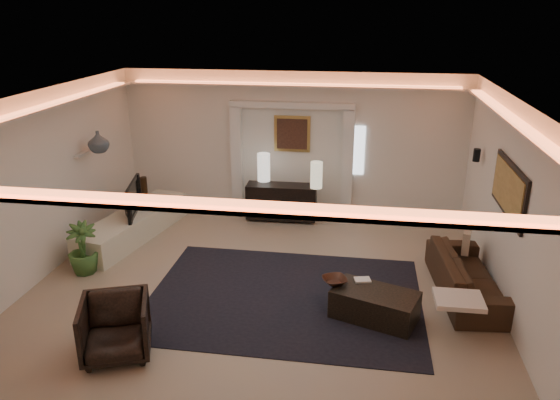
# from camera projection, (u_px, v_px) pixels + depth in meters

# --- Properties ---
(floor) EXTENTS (7.00, 7.00, 0.00)m
(floor) POSITION_uv_depth(u_px,v_px,m) (261.00, 289.00, 8.20)
(floor) COLOR gray
(floor) RESTS_ON ground
(ceiling) EXTENTS (7.00, 7.00, 0.00)m
(ceiling) POSITION_uv_depth(u_px,v_px,m) (259.00, 100.00, 7.22)
(ceiling) COLOR white
(ceiling) RESTS_ON ground
(wall_back) EXTENTS (7.00, 0.00, 7.00)m
(wall_back) POSITION_uv_depth(u_px,v_px,m) (292.00, 143.00, 10.96)
(wall_back) COLOR silver
(wall_back) RESTS_ON ground
(wall_front) EXTENTS (7.00, 0.00, 7.00)m
(wall_front) POSITION_uv_depth(u_px,v_px,m) (180.00, 341.00, 4.46)
(wall_front) COLOR silver
(wall_front) RESTS_ON ground
(wall_left) EXTENTS (0.00, 7.00, 7.00)m
(wall_left) POSITION_uv_depth(u_px,v_px,m) (37.00, 188.00, 8.22)
(wall_left) COLOR silver
(wall_left) RESTS_ON ground
(wall_right) EXTENTS (0.00, 7.00, 7.00)m
(wall_right) POSITION_uv_depth(u_px,v_px,m) (514.00, 214.00, 7.20)
(wall_right) COLOR silver
(wall_right) RESTS_ON ground
(cove_soffit) EXTENTS (7.00, 7.00, 0.04)m
(cove_soffit) POSITION_uv_depth(u_px,v_px,m) (259.00, 120.00, 7.31)
(cove_soffit) COLOR silver
(cove_soffit) RESTS_ON ceiling
(daylight_slit) EXTENTS (0.25, 0.03, 1.00)m
(daylight_slit) POSITION_uv_depth(u_px,v_px,m) (358.00, 151.00, 10.78)
(daylight_slit) COLOR white
(daylight_slit) RESTS_ON wall_back
(area_rug) EXTENTS (4.00, 3.00, 0.01)m
(area_rug) POSITION_uv_depth(u_px,v_px,m) (285.00, 297.00, 7.96)
(area_rug) COLOR black
(area_rug) RESTS_ON ground
(pilaster_left) EXTENTS (0.22, 0.20, 2.20)m
(pilaster_left) POSITION_uv_depth(u_px,v_px,m) (237.00, 158.00, 11.15)
(pilaster_left) COLOR silver
(pilaster_left) RESTS_ON ground
(pilaster_right) EXTENTS (0.22, 0.20, 2.20)m
(pilaster_right) POSITION_uv_depth(u_px,v_px,m) (348.00, 163.00, 10.82)
(pilaster_right) COLOR silver
(pilaster_right) RESTS_ON ground
(alcove_header) EXTENTS (2.52, 0.20, 0.12)m
(alcove_header) POSITION_uv_depth(u_px,v_px,m) (292.00, 105.00, 10.60)
(alcove_header) COLOR silver
(alcove_header) RESTS_ON wall_back
(painting_frame) EXTENTS (0.74, 0.04, 0.74)m
(painting_frame) POSITION_uv_depth(u_px,v_px,m) (292.00, 134.00, 10.86)
(painting_frame) COLOR tan
(painting_frame) RESTS_ON wall_back
(painting_canvas) EXTENTS (0.62, 0.02, 0.62)m
(painting_canvas) POSITION_uv_depth(u_px,v_px,m) (292.00, 134.00, 10.84)
(painting_canvas) COLOR #4C2D1E
(painting_canvas) RESTS_ON wall_back
(art_panel_frame) EXTENTS (0.04, 1.64, 0.74)m
(art_panel_frame) POSITION_uv_depth(u_px,v_px,m) (509.00, 189.00, 7.40)
(art_panel_frame) COLOR black
(art_panel_frame) RESTS_ON wall_right
(art_panel_gold) EXTENTS (0.02, 1.50, 0.62)m
(art_panel_gold) POSITION_uv_depth(u_px,v_px,m) (507.00, 189.00, 7.40)
(art_panel_gold) COLOR tan
(art_panel_gold) RESTS_ON wall_right
(wall_sconce) EXTENTS (0.12, 0.12, 0.22)m
(wall_sconce) POSITION_uv_depth(u_px,v_px,m) (477.00, 155.00, 9.18)
(wall_sconce) COLOR black
(wall_sconce) RESTS_ON wall_right
(wall_niche) EXTENTS (0.10, 0.55, 0.04)m
(wall_niche) POSITION_uv_depth(u_px,v_px,m) (84.00, 153.00, 9.44)
(wall_niche) COLOR silver
(wall_niche) RESTS_ON wall_left
(console) EXTENTS (1.41, 0.47, 0.70)m
(console) POSITION_uv_depth(u_px,v_px,m) (281.00, 201.00, 10.73)
(console) COLOR black
(console) RESTS_ON ground
(lamp_left) EXTENTS (0.29, 0.29, 0.57)m
(lamp_left) POSITION_uv_depth(u_px,v_px,m) (264.00, 165.00, 10.76)
(lamp_left) COLOR white
(lamp_left) RESTS_ON console
(lamp_right) EXTENTS (0.29, 0.29, 0.52)m
(lamp_right) POSITION_uv_depth(u_px,v_px,m) (317.00, 171.00, 10.33)
(lamp_right) COLOR beige
(lamp_right) RESTS_ON console
(media_ledge) EXTENTS (1.20, 2.82, 0.51)m
(media_ledge) POSITION_uv_depth(u_px,v_px,m) (134.00, 226.00, 9.97)
(media_ledge) COLOR beige
(media_ledge) RESTS_ON ground
(tv) EXTENTS (1.09, 0.39, 0.63)m
(tv) POSITION_uv_depth(u_px,v_px,m) (128.00, 200.00, 9.74)
(tv) COLOR black
(tv) RESTS_ON media_ledge
(figurine) EXTENTS (0.16, 0.16, 0.36)m
(figurine) POSITION_uv_depth(u_px,v_px,m) (144.00, 187.00, 10.84)
(figurine) COLOR black
(figurine) RESTS_ON media_ledge
(ginger_jar) EXTENTS (0.40, 0.40, 0.38)m
(ginger_jar) POSITION_uv_depth(u_px,v_px,m) (98.00, 142.00, 9.34)
(ginger_jar) COLOR #404C53
(ginger_jar) RESTS_ON wall_niche
(plant) EXTENTS (0.65, 0.65, 0.85)m
(plant) POSITION_uv_depth(u_px,v_px,m) (83.00, 249.00, 8.57)
(plant) COLOR #38642A
(plant) RESTS_ON ground
(sofa) EXTENTS (2.15, 1.00, 0.61)m
(sofa) POSITION_uv_depth(u_px,v_px,m) (467.00, 275.00, 7.97)
(sofa) COLOR black
(sofa) RESTS_ON ground
(throw_blanket) EXTENTS (0.62, 0.51, 0.07)m
(throw_blanket) POSITION_uv_depth(u_px,v_px,m) (459.00, 300.00, 6.82)
(throw_blanket) COLOR #FCE3C6
(throw_blanket) RESTS_ON sofa
(throw_pillow) EXTENTS (0.18, 0.38, 0.37)m
(throw_pillow) POSITION_uv_depth(u_px,v_px,m) (466.00, 241.00, 8.55)
(throw_pillow) COLOR tan
(throw_pillow) RESTS_ON sofa
(coffee_table) EXTENTS (1.28, 0.97, 0.42)m
(coffee_table) POSITION_uv_depth(u_px,v_px,m) (375.00, 305.00, 7.36)
(coffee_table) COLOR black
(coffee_table) RESTS_ON ground
(bowl) EXTENTS (0.45, 0.45, 0.08)m
(bowl) POSITION_uv_depth(u_px,v_px,m) (335.00, 281.00, 7.50)
(bowl) COLOR black
(bowl) RESTS_ON coffee_table
(magazine) EXTENTS (0.25, 0.21, 0.03)m
(magazine) POSITION_uv_depth(u_px,v_px,m) (362.00, 280.00, 7.58)
(magazine) COLOR silver
(magazine) RESTS_ON coffee_table
(armchair) EXTENTS (1.04, 1.05, 0.75)m
(armchair) POSITION_uv_depth(u_px,v_px,m) (116.00, 328.00, 6.54)
(armchair) COLOR black
(armchair) RESTS_ON ground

